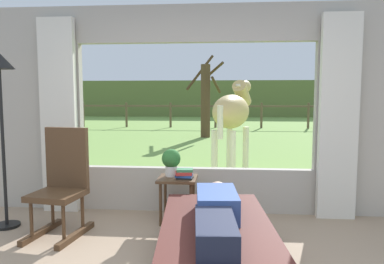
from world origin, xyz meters
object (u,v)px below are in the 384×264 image
Objects in this scene: reclining_person at (216,212)px; horse at (233,112)px; pasture_tree at (206,98)px; recliner_sofa at (216,245)px; potted_plant at (171,161)px; floor_lamp_left at (0,87)px; book_stack at (184,174)px; side_table at (177,185)px; rocking_chair at (62,183)px.

reclining_person is 3.82m from horse.
horse is 6.00m from pasture_tree.
recliner_sofa is 5.52× the size of potted_plant.
floor_lamp_left is (-1.80, -0.40, 0.85)m from potted_plant.
potted_plant is 0.11× the size of pasture_tree.
side_table is at bearing 145.77° from book_stack.
potted_plant is 0.18× the size of horse.
potted_plant is (-0.08, 0.06, 0.28)m from side_table.
potted_plant is 0.24m from book_stack.
book_stack is (1.25, 0.40, 0.03)m from rocking_chair.
floor_lamp_left is (-1.96, -0.28, 0.98)m from book_stack.
reclining_person is at bearing -71.74° from book_stack.
pasture_tree is at bearing 91.14° from book_stack.
rocking_chair is at bearing -162.11° from book_stack.
floor_lamp_left is at bearing 155.66° from recliner_sofa.
horse is 0.64× the size of pasture_tree.
horse is at bearing -82.64° from pasture_tree.
floor_lamp_left is at bearing 178.18° from rocking_chair.
pasture_tree is (-0.08, 8.49, 0.92)m from side_table.
side_table is 2.48× the size of book_stack.
recliner_sofa is 0.31m from reclining_person.
reclining_person is at bearing -86.73° from pasture_tree.
recliner_sofa is at bearing -70.98° from book_stack.
horse is at bearing 48.21° from floor_lamp_left.
book_stack is at bearing 26.13° from rocking_chair.
side_table is at bearing -86.69° from horse.
rocking_chair reaches higher than recliner_sofa.
rocking_chair is 0.58× the size of floor_lamp_left.
reclining_person is 0.75× the size of floor_lamp_left.
rocking_chair is at bearing -158.37° from side_table.
floor_lamp_left is 3.87m from horse.
reclining_person is 2.72m from floor_lamp_left.
horse is at bearing 74.87° from side_table.
rocking_chair is 0.62× the size of horse.
pasture_tree is (1.79, 8.82, -0.21)m from floor_lamp_left.
pasture_tree is at bearing 90.57° from side_table.
horse is (0.77, 2.47, 0.45)m from potted_plant.
side_table is 0.29× the size of horse.
floor_lamp_left reaches higher than reclining_person.
rocking_chair is 5.33× the size of book_stack.
horse reaches higher than recliner_sofa.
book_stack is 0.07× the size of pasture_tree.
reclining_person is 1.28× the size of rocking_chair.
rocking_chair is 1.26m from side_table.
potted_plant reaches higher than reclining_person.
book_stack is at bearing 8.02° from floor_lamp_left.
recliner_sofa is 1.82m from rocking_chair.
floor_lamp_left reaches higher than book_stack.
potted_plant reaches higher than book_stack.
pasture_tree reaches higher than floor_lamp_left.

